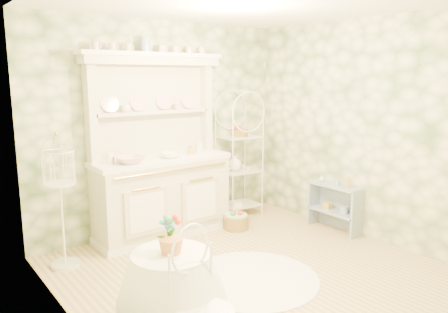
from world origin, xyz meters
TOP-DOWN VIEW (x-y plane):
  - floor at (0.00, 0.00)m, footprint 3.60×3.60m
  - ceiling at (0.00, 0.00)m, footprint 3.60×3.60m
  - wall_left at (-1.80, 0.00)m, footprint 3.60×3.60m
  - wall_right at (1.80, 0.00)m, footprint 3.60×3.60m
  - wall_back at (0.00, 1.80)m, footprint 3.60×3.60m
  - wall_front at (0.00, -1.80)m, footprint 3.60×3.60m
  - kitchen_dresser at (-0.20, 1.52)m, footprint 1.87×0.61m
  - bakers_rack at (1.10, 1.58)m, footprint 0.59×0.43m
  - side_shelf at (1.68, 0.30)m, footprint 0.37×0.78m
  - round_table at (-1.28, -0.52)m, footprint 0.79×0.79m
  - cafe_chair at (-1.29, -0.98)m, footprint 0.52×0.52m
  - birdcage_stand at (-1.51, 1.33)m, footprint 0.34×0.34m
  - floor_basket at (0.68, 1.13)m, footprint 0.38×0.38m
  - lace_rug at (-0.11, -0.11)m, footprint 1.72×1.72m
  - bowl_floral at (-0.67, 1.43)m, footprint 0.34×0.34m
  - bowl_white at (-0.13, 1.42)m, footprint 0.26×0.26m
  - cup_left at (-0.57, 1.68)m, footprint 0.13×0.13m
  - cup_right at (0.12, 1.66)m, footprint 0.10×0.10m
  - potted_geranium at (-1.27, -0.48)m, footprint 0.17×0.14m
  - bottle_amber at (1.68, 0.11)m, footprint 0.07×0.07m
  - bottle_blue at (1.68, 0.28)m, footprint 0.05×0.05m
  - bottle_glass at (1.68, 0.54)m, footprint 0.08×0.08m

SIDE VIEW (x-z plane):
  - floor at x=0.00m, z-range 0.00..0.00m
  - lace_rug at x=-0.11m, z-range 0.00..0.01m
  - floor_basket at x=0.68m, z-range 0.00..0.20m
  - side_shelf at x=1.68m, z-range 0.00..0.64m
  - round_table at x=-1.28m, z-range 0.00..0.68m
  - cafe_chair at x=-1.29m, z-range 0.00..0.96m
  - bottle_glass at x=1.68m, z-range 0.60..0.69m
  - bottle_blue at x=1.68m, z-range 0.61..0.70m
  - bottle_amber at x=1.68m, z-range 0.61..0.76m
  - birdcage_stand at x=-1.51m, z-range 0.00..1.42m
  - potted_geranium at x=-1.27m, z-range 0.71..0.99m
  - bakers_rack at x=1.10m, z-range 0.00..1.83m
  - bowl_floral at x=-0.67m, z-range 0.98..1.06m
  - bowl_white at x=-0.13m, z-range 0.98..1.05m
  - kitchen_dresser at x=-0.20m, z-range 0.00..2.29m
  - wall_left at x=-1.80m, z-range 1.35..1.35m
  - wall_right at x=1.80m, z-range 1.35..1.35m
  - wall_back at x=0.00m, z-range 1.35..1.35m
  - wall_front at x=0.00m, z-range 1.35..1.35m
  - cup_left at x=-0.57m, z-range 1.57..1.65m
  - cup_right at x=0.12m, z-range 1.57..1.65m
  - ceiling at x=0.00m, z-range 2.70..2.70m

